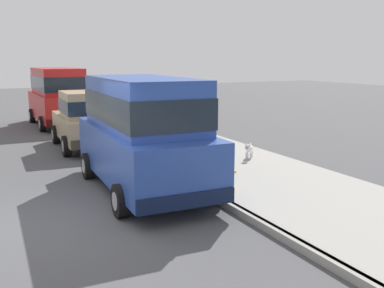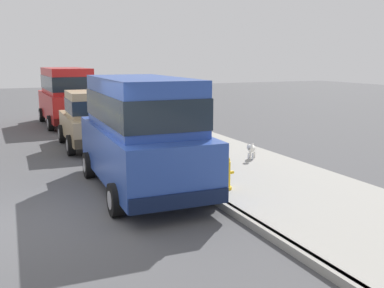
{
  "view_description": "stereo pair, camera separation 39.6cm",
  "coord_description": "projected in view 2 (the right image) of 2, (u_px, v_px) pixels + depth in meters",
  "views": [
    {
      "loc": [
        -1.13,
        -7.9,
        2.91
      ],
      "look_at": [
        3.58,
        1.65,
        0.85
      ],
      "focal_mm": 41.22,
      "sensor_mm": 36.0,
      "label": 1
    },
    {
      "loc": [
        -0.77,
        -8.07,
        2.91
      ],
      "look_at": [
        3.58,
        1.65,
        0.85
      ],
      "focal_mm": 41.22,
      "sensor_mm": 36.0,
      "label": 2
    }
  ],
  "objects": [
    {
      "name": "ground_plane",
      "position": [
        51.0,
        220.0,
        8.1
      ],
      "size": [
        80.0,
        80.0,
        0.0
      ],
      "primitive_type": "plane",
      "color": "#4C4C4F"
    },
    {
      "name": "car_red_van",
      "position": [
        67.0,
        94.0,
        19.57
      ],
      "size": [
        2.19,
        4.93,
        2.52
      ],
      "color": "red",
      "rests_on": "ground"
    },
    {
      "name": "dog_white",
      "position": [
        251.0,
        149.0,
        12.37
      ],
      "size": [
        0.55,
        0.59,
        0.49
      ],
      "color": "white",
      "rests_on": "sidewalk"
    },
    {
      "name": "curb",
      "position": [
        207.0,
        195.0,
        9.37
      ],
      "size": [
        0.16,
        64.0,
        0.14
      ],
      "primitive_type": "cube",
      "color": "gray",
      "rests_on": "ground"
    },
    {
      "name": "car_blue_van",
      "position": [
        141.0,
        129.0,
        9.75
      ],
      "size": [
        2.24,
        4.95,
        2.52
      ],
      "color": "#28479E",
      "rests_on": "ground"
    },
    {
      "name": "car_tan_hatchback",
      "position": [
        92.0,
        118.0,
        14.6
      ],
      "size": [
        2.03,
        3.84,
        1.88
      ],
      "color": "tan",
      "rests_on": "ground"
    },
    {
      "name": "sidewalk",
      "position": [
        278.0,
        185.0,
        10.09
      ],
      "size": [
        3.6,
        64.0,
        0.14
      ],
      "primitive_type": "cube",
      "color": "#99968E",
      "rests_on": "ground"
    },
    {
      "name": "fire_hydrant",
      "position": [
        226.0,
        174.0,
        9.47
      ],
      "size": [
        0.34,
        0.24,
        0.72
      ],
      "color": "gold",
      "rests_on": "sidewalk"
    }
  ]
}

